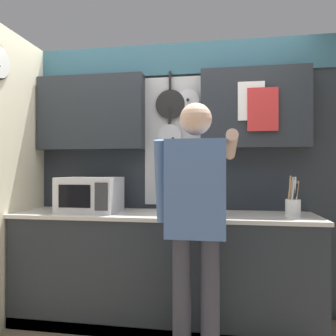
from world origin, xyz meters
TOP-DOWN VIEW (x-y plane):
  - ground_plane at (0.00, 0.00)m, footprint 14.00×14.00m
  - base_cabinet_counter at (0.00, -0.00)m, footprint 2.44×0.61m
  - back_wall_unit at (-0.00, 0.27)m, footprint 3.01×0.23m
  - microwave at (-0.62, -0.03)m, footprint 0.48×0.38m
  - knife_block at (0.37, -0.02)m, footprint 0.12×0.16m
  - utensil_crock at (1.02, -0.02)m, footprint 0.11×0.11m
  - person at (0.31, -0.54)m, footprint 0.54×0.66m

SIDE VIEW (x-z plane):
  - ground_plane at x=0.00m, z-range 0.00..0.00m
  - base_cabinet_counter at x=0.00m, z-range 0.00..0.90m
  - utensil_crock at x=1.02m, z-range 0.83..1.14m
  - knife_block at x=0.37m, z-range 0.87..1.14m
  - person at x=0.31m, z-range 0.16..1.85m
  - microwave at x=-0.62m, z-range 0.90..1.19m
  - back_wall_unit at x=0.00m, z-range 0.27..2.67m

